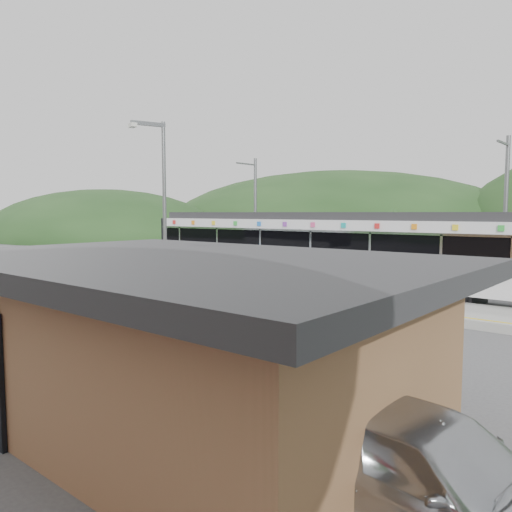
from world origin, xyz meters
The scene contains 10 objects.
ground centered at (0.00, 0.00, 0.00)m, with size 120.00×120.00×0.00m, color #4C4C4F.
hills centered at (6.19, 5.29, 0.00)m, with size 146.00×149.00×26.00m.
platform centered at (0.00, 3.30, 0.15)m, with size 26.00×3.20×0.30m, color #9E9E99.
yellow_line centered at (0.00, 2.00, 0.30)m, with size 26.00×0.10×0.01m, color yellow.
train centered at (-0.74, 6.00, 2.06)m, with size 20.44×3.01×3.74m.
catenary_mast_west centered at (-7.00, 8.56, 3.65)m, with size 0.18×1.80×7.00m.
catenary_mast_east centered at (7.00, 8.56, 3.65)m, with size 0.18×1.80×7.00m.
station_shelter centered at (6.00, -9.01, 1.55)m, with size 9.20×6.20×3.00m.
car centered at (10.43, -9.34, 0.78)m, with size 1.84×4.57×1.56m, color #BBBEC3.
lamp_post centered at (-0.03, -4.45, 3.93)m, with size 0.47×1.19×6.60m.
Camera 1 is at (12.49, -14.80, 3.75)m, focal length 35.00 mm.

